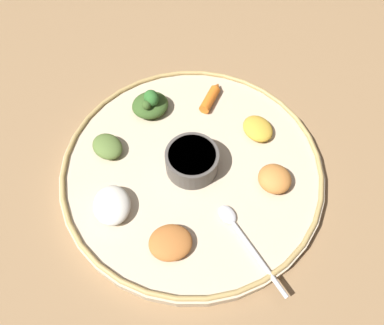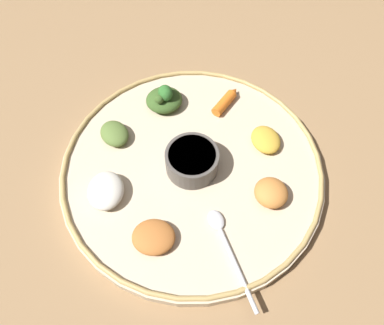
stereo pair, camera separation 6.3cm
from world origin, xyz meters
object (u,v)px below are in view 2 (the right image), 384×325
(spoon, at_px, (226,242))
(greens_pile, at_px, (164,99))
(center_bowl, at_px, (192,160))
(carrot_near_spoon, at_px, (226,101))

(spoon, xyz_separation_m, greens_pile, (0.27, 0.07, 0.02))
(center_bowl, height_order, greens_pile, greens_pile)
(spoon, bearing_deg, greens_pile, 14.92)
(carrot_near_spoon, bearing_deg, spoon, 171.53)
(center_bowl, xyz_separation_m, carrot_near_spoon, (0.13, -0.08, -0.01))
(carrot_near_spoon, bearing_deg, greens_pile, 85.65)
(center_bowl, height_order, spoon, center_bowl)
(spoon, relative_size, greens_pile, 2.28)
(spoon, relative_size, carrot_near_spoon, 2.49)
(greens_pile, bearing_deg, carrot_near_spoon, -94.35)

